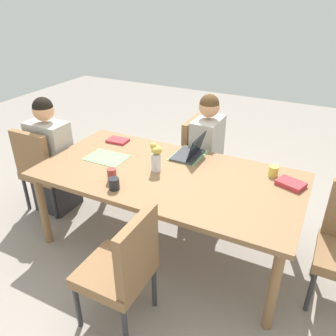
# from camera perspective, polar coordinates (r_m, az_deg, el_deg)

# --- Properties ---
(ground_plane) EXTENTS (10.00, 10.00, 0.00)m
(ground_plane) POSITION_cam_1_polar(r_m,az_deg,el_deg) (3.20, 0.00, -12.51)
(ground_plane) COLOR gray
(dining_table) EXTENTS (2.16, 1.09, 0.74)m
(dining_table) POSITION_cam_1_polar(r_m,az_deg,el_deg) (2.81, 0.00, -2.10)
(dining_table) COLOR olive
(dining_table) RESTS_ON ground_plane
(chair_head_left_left_near) EXTENTS (0.44, 0.44, 0.90)m
(chair_head_left_left_near) POSITION_cam_1_polar(r_m,az_deg,el_deg) (3.62, -20.22, 0.25)
(chair_head_left_left_near) COLOR olive
(chair_head_left_left_near) RESTS_ON ground_plane
(person_head_left_left_near) EXTENTS (0.40, 0.36, 1.19)m
(person_head_left_left_near) POSITION_cam_1_polar(r_m,az_deg,el_deg) (3.61, -18.80, 0.93)
(person_head_left_left_near) COLOR #2D2D33
(person_head_left_left_near) RESTS_ON ground_plane
(chair_far_left_mid) EXTENTS (0.44, 0.44, 0.90)m
(chair_far_left_mid) POSITION_cam_1_polar(r_m,az_deg,el_deg) (3.62, 5.64, 1.93)
(chair_far_left_mid) COLOR olive
(chair_far_left_mid) RESTS_ON ground_plane
(person_far_left_mid) EXTENTS (0.36, 0.40, 1.19)m
(person_far_left_mid) POSITION_cam_1_polar(r_m,az_deg,el_deg) (3.53, 6.43, 1.71)
(person_far_left_mid) COLOR #2D2D33
(person_far_left_mid) RESTS_ON ground_plane
(chair_near_left_far) EXTENTS (0.44, 0.44, 0.90)m
(chair_near_left_far) POSITION_cam_1_polar(r_m,az_deg,el_deg) (2.29, -7.50, -15.99)
(chair_near_left_far) COLOR olive
(chair_near_left_far) RESTS_ON ground_plane
(flower_vase) EXTENTS (0.10, 0.09, 0.25)m
(flower_vase) POSITION_cam_1_polar(r_m,az_deg,el_deg) (2.76, -2.05, 1.96)
(flower_vase) COLOR silver
(flower_vase) RESTS_ON dining_table
(placemat_head_left_left_near) EXTENTS (0.36, 0.26, 0.00)m
(placemat_head_left_left_near) POSITION_cam_1_polar(r_m,az_deg,el_deg) (3.08, -10.24, 1.73)
(placemat_head_left_left_near) COLOR #7FAD70
(placemat_head_left_left_near) RESTS_ON dining_table
(placemat_far_left_mid) EXTENTS (0.27, 0.37, 0.00)m
(placemat_far_left_mid) POSITION_cam_1_polar(r_m,az_deg,el_deg) (3.08, 3.47, 2.16)
(placemat_far_left_mid) COLOR #7FAD70
(placemat_far_left_mid) RESTS_ON dining_table
(laptop_far_left_mid) EXTENTS (0.22, 0.32, 0.21)m
(laptop_far_left_mid) POSITION_cam_1_polar(r_m,az_deg,el_deg) (3.04, 3.76, 2.64)
(laptop_far_left_mid) COLOR #38383D
(laptop_far_left_mid) RESTS_ON dining_table
(coffee_mug_near_left) EXTENTS (0.08, 0.08, 0.09)m
(coffee_mug_near_left) POSITION_cam_1_polar(r_m,az_deg,el_deg) (2.58, -9.05, -2.62)
(coffee_mug_near_left) COLOR #232328
(coffee_mug_near_left) RESTS_ON dining_table
(coffee_mug_near_right) EXTENTS (0.08, 0.08, 0.08)m
(coffee_mug_near_right) POSITION_cam_1_polar(r_m,az_deg,el_deg) (2.86, 17.26, -0.50)
(coffee_mug_near_right) COLOR #DBC64C
(coffee_mug_near_right) RESTS_ON dining_table
(coffee_mug_centre_left) EXTENTS (0.07, 0.07, 0.11)m
(coffee_mug_centre_left) POSITION_cam_1_polar(r_m,az_deg,el_deg) (2.68, -9.40, -1.16)
(coffee_mug_centre_left) COLOR #AD3D38
(coffee_mug_centre_left) RESTS_ON dining_table
(book_red_cover) EXTENTS (0.21, 0.15, 0.02)m
(book_red_cover) POSITION_cam_1_polar(r_m,az_deg,el_deg) (3.39, -8.43, 4.58)
(book_red_cover) COLOR #B73338
(book_red_cover) RESTS_ON dining_table
(book_blue_cover) EXTENTS (0.24, 0.20, 0.04)m
(book_blue_cover) POSITION_cam_1_polar(r_m,az_deg,el_deg) (2.76, 19.91, -2.50)
(book_blue_cover) COLOR #B73338
(book_blue_cover) RESTS_ON dining_table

